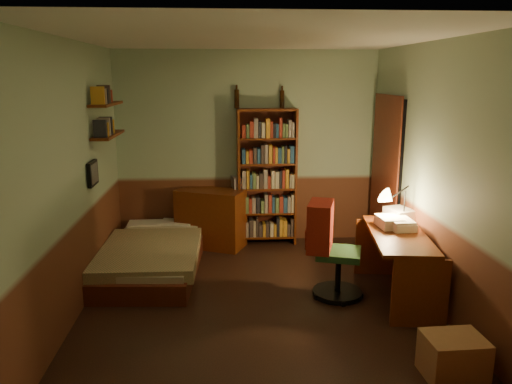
{
  "coord_description": "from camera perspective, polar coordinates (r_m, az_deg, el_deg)",
  "views": [
    {
      "loc": [
        -0.34,
        -4.71,
        2.26
      ],
      "look_at": [
        0.0,
        0.25,
        1.1
      ],
      "focal_mm": 35.0,
      "sensor_mm": 36.0,
      "label": 1
    }
  ],
  "objects": [
    {
      "name": "floor",
      "position": [
        5.24,
        0.19,
        -12.53
      ],
      "size": [
        3.5,
        4.0,
        0.02
      ],
      "primitive_type": "cube",
      "color": "black",
      "rests_on": "ground"
    },
    {
      "name": "ceiling",
      "position": [
        4.74,
        0.22,
        17.36
      ],
      "size": [
        3.5,
        4.0,
        0.02
      ],
      "primitive_type": "cube",
      "color": "silver",
      "rests_on": "wall_back"
    },
    {
      "name": "wall_back",
      "position": [
        6.8,
        -1.02,
        5.02
      ],
      "size": [
        3.5,
        0.02,
        2.6
      ],
      "primitive_type": "cube",
      "color": "#8DA787",
      "rests_on": "ground"
    },
    {
      "name": "wall_left",
      "position": [
        5.02,
        -20.29,
        1.26
      ],
      "size": [
        0.02,
        4.0,
        2.6
      ],
      "primitive_type": "cube",
      "color": "#8DA787",
      "rests_on": "ground"
    },
    {
      "name": "wall_right",
      "position": [
        5.25,
        19.75,
        1.8
      ],
      "size": [
        0.02,
        4.0,
        2.6
      ],
      "primitive_type": "cube",
      "color": "#8DA787",
      "rests_on": "ground"
    },
    {
      "name": "wall_front",
      "position": [
        2.89,
        3.08,
        -6.34
      ],
      "size": [
        3.5,
        0.02,
        2.6
      ],
      "primitive_type": "cube",
      "color": "#8DA787",
      "rests_on": "ground"
    },
    {
      "name": "doorway",
      "position": [
        6.48,
        14.7,
        1.49
      ],
      "size": [
        0.06,
        0.9,
        2.0
      ],
      "primitive_type": "cube",
      "color": "black",
      "rests_on": "ground"
    },
    {
      "name": "door_trim",
      "position": [
        6.47,
        14.41,
        1.48
      ],
      "size": [
        0.02,
        0.98,
        2.08
      ],
      "primitive_type": "cube",
      "color": "#461A0E",
      "rests_on": "ground"
    },
    {
      "name": "bed",
      "position": [
        6.07,
        -11.81,
        -6.06
      ],
      "size": [
        1.18,
        2.03,
        0.58
      ],
      "primitive_type": "cube",
      "rotation": [
        0.0,
        0.0,
        -0.07
      ],
      "color": "olive",
      "rests_on": "ground"
    },
    {
      "name": "dresser",
      "position": [
        6.74,
        -5.19,
        -3.0
      ],
      "size": [
        0.98,
        0.75,
        0.78
      ],
      "primitive_type": "cube",
      "rotation": [
        0.0,
        0.0,
        -0.41
      ],
      "color": "#54210A",
      "rests_on": "ground"
    },
    {
      "name": "mini_stereo",
      "position": [
        6.76,
        -1.51,
        1.18
      ],
      "size": [
        0.33,
        0.27,
        0.16
      ],
      "primitive_type": "cube",
      "rotation": [
        0.0,
        0.0,
        0.2
      ],
      "color": "#B2B2B7",
      "rests_on": "dresser"
    },
    {
      "name": "bookshelf",
      "position": [
        6.72,
        1.23,
        1.66
      ],
      "size": [
        0.8,
        0.28,
        1.84
      ],
      "primitive_type": "cube",
      "rotation": [
        0.0,
        0.0,
        0.04
      ],
      "color": "#54210A",
      "rests_on": "ground"
    },
    {
      "name": "bottle_left",
      "position": [
        6.68,
        -2.22,
        10.6
      ],
      "size": [
        0.08,
        0.08,
        0.24
      ],
      "primitive_type": "cylinder",
      "rotation": [
        0.0,
        0.0,
        -0.34
      ],
      "color": "black",
      "rests_on": "bookshelf"
    },
    {
      "name": "bottle_right",
      "position": [
        6.73,
        2.99,
        10.55
      ],
      "size": [
        0.08,
        0.08,
        0.23
      ],
      "primitive_type": "cylinder",
      "rotation": [
        0.0,
        0.0,
        0.41
      ],
      "color": "black",
      "rests_on": "bookshelf"
    },
    {
      "name": "desk",
      "position": [
        5.4,
        15.75,
        -8.1
      ],
      "size": [
        0.71,
        1.37,
        0.7
      ],
      "primitive_type": "cube",
      "rotation": [
        0.0,
        0.0,
        -0.13
      ],
      "color": "#54210A",
      "rests_on": "ground"
    },
    {
      "name": "paper_stack",
      "position": [
        5.78,
        16.08,
        -2.43
      ],
      "size": [
        0.31,
        0.37,
        0.12
      ],
      "primitive_type": "cube",
      "rotation": [
        0.0,
        0.0,
        0.3
      ],
      "color": "silver",
      "rests_on": "desk"
    },
    {
      "name": "desk_lamp",
      "position": [
        5.62,
        16.66,
        -0.51
      ],
      "size": [
        0.18,
        0.18,
        0.58
      ],
      "primitive_type": "cone",
      "rotation": [
        0.0,
        0.0,
        -0.06
      ],
      "color": "black",
      "rests_on": "desk"
    },
    {
      "name": "office_chair",
      "position": [
        5.24,
        9.48,
        -6.25
      ],
      "size": [
        0.65,
        0.61,
        1.07
      ],
      "primitive_type": "cube",
      "rotation": [
        0.0,
        0.0,
        -0.3
      ],
      "color": "#245127",
      "rests_on": "ground"
    },
    {
      "name": "red_jacket",
      "position": [
        4.93,
        7.63,
        2.09
      ],
      "size": [
        0.33,
        0.47,
        0.51
      ],
      "primitive_type": "cube",
      "rotation": [
        0.0,
        0.0,
        0.25
      ],
      "color": "#9F2317",
      "rests_on": "office_chair"
    },
    {
      "name": "wall_shelf_lower",
      "position": [
        5.99,
        -16.52,
        6.27
      ],
      "size": [
        0.2,
        0.9,
        0.03
      ],
      "primitive_type": "cube",
      "color": "#54210A",
      "rests_on": "wall_left"
    },
    {
      "name": "wall_shelf_upper",
      "position": [
        5.96,
        -16.74,
        9.61
      ],
      "size": [
        0.2,
        0.9,
        0.03
      ],
      "primitive_type": "cube",
      "color": "#54210A",
      "rests_on": "wall_left"
    },
    {
      "name": "framed_picture",
      "position": [
        5.58,
        -18.17,
        2.04
      ],
      "size": [
        0.04,
        0.32,
        0.26
      ],
      "primitive_type": "cube",
      "color": "black",
      "rests_on": "wall_left"
    },
    {
      "name": "cardboard_box_a",
      "position": [
        4.29,
        21.62,
        -17.12
      ],
      "size": [
        0.45,
        0.37,
        0.33
      ],
      "primitive_type": "cube",
      "rotation": [
        0.0,
        0.0,
        0.03
      ],
      "color": "#9F6F46",
      "rests_on": "ground"
    },
    {
      "name": "cardboard_box_b",
      "position": [
        4.46,
        22.57,
        -16.8
      ],
      "size": [
        0.36,
        0.32,
        0.22
      ],
      "primitive_type": "cube",
      "rotation": [
        0.0,
        0.0,
        0.24
      ],
      "color": "#9F6F46",
      "rests_on": "ground"
    }
  ]
}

